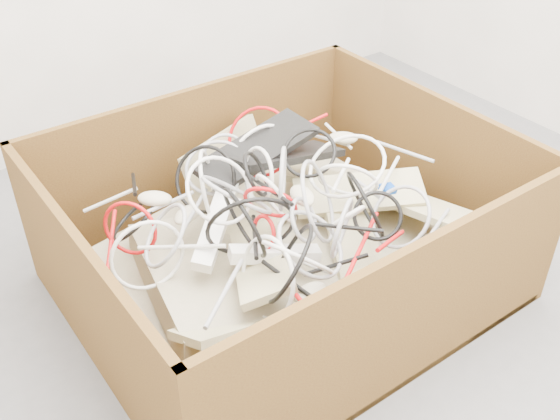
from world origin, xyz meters
TOP-DOWN VIEW (x-y plane):
  - ground at (0.00, 0.00)m, footprint 3.00×3.00m
  - cardboard_box at (-0.17, 0.21)m, footprint 1.30×1.08m
  - keyboard_pile at (-0.08, 0.22)m, footprint 1.06×0.96m
  - mice_scatter at (-0.17, 0.16)m, footprint 0.84×0.64m
  - power_strip_left at (-0.38, 0.22)m, footprint 0.27×0.25m
  - power_strip_right at (-0.30, 0.05)m, footprint 0.26×0.15m
  - vga_plug at (0.14, 0.06)m, footprint 0.05×0.05m
  - cable_tangle at (-0.23, 0.17)m, footprint 1.12×0.92m

SIDE VIEW (x-z plane):
  - ground at x=0.00m, z-range 0.00..0.00m
  - cardboard_box at x=-0.17m, z-range -0.14..0.40m
  - keyboard_pile at x=-0.08m, z-range 0.10..0.47m
  - power_strip_right at x=-0.30m, z-range 0.27..0.36m
  - mice_scatter at x=-0.17m, z-range 0.25..0.45m
  - power_strip_left at x=-0.38m, z-range 0.29..0.42m
  - vga_plug at x=0.14m, z-range 0.35..0.37m
  - cable_tangle at x=-0.23m, z-range 0.20..0.61m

